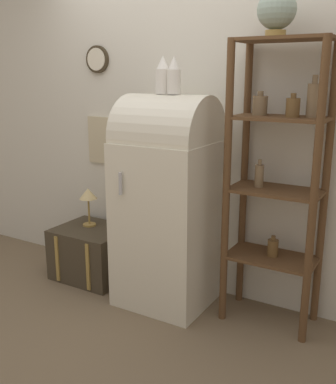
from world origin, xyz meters
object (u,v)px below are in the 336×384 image
Objects in this scene: globe at (277,11)px; vase_left at (163,76)px; suitcase_trunk at (93,252)px; refrigerator at (168,197)px; vase_center at (174,77)px; desk_lamp at (88,197)px.

vase_left is at bearing -175.05° from globe.
suitcase_trunk is 2.31× the size of vase_left.
globe is 0.84m from vase_left.
vase_center is at bearing -14.45° from refrigerator.
suitcase_trunk is 0.48m from desk_lamp.
refrigerator is 6.17× the size of vase_center.
desk_lamp is (-0.82, 0.07, -0.12)m from refrigerator.
desk_lamp is (-1.52, -0.00, -1.36)m from globe.
vase_left is 1.25m from desk_lamp.
globe is at bearing 7.76° from vase_center.
vase_left is (-0.75, -0.07, -0.38)m from globe.
vase_center is at bearing -5.51° from desk_lamp.
vase_left is at bearing 167.84° from refrigerator.
globe is 0.76m from vase_center.
suitcase_trunk is at bearing 178.47° from refrigerator.
globe is at bearing 2.15° from suitcase_trunk.
vase_left is 1.02× the size of vase_center.
refrigerator is at bearing -173.97° from globe.
suitcase_trunk is 1.61m from vase_left.
desk_lamp is at bearing 174.49° from vase_center.
desk_lamp is at bearing -179.82° from globe.
vase_center is (0.10, -0.02, -0.00)m from vase_left.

